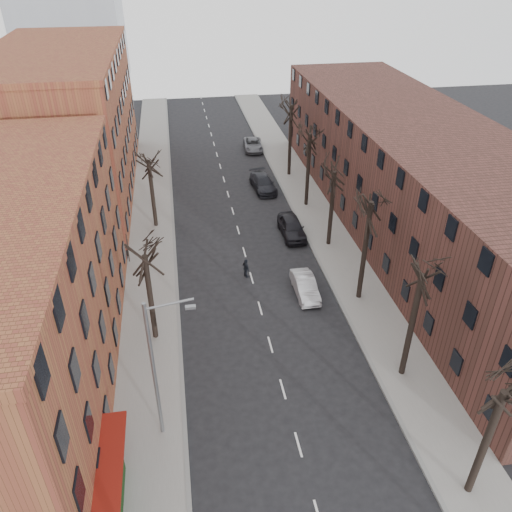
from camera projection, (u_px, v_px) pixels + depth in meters
name	position (u px, v px, depth m)	size (l,w,h in m)	color
sidewalk_left	(152.00, 221.00, 48.26)	(4.00, 90.00, 0.15)	gray
sidewalk_right	(312.00, 209.00, 50.50)	(4.00, 90.00, 0.15)	gray
building_left_far	(66.00, 126.00, 50.95)	(12.00, 28.00, 14.00)	brown
building_right	(416.00, 178.00, 44.82)	(12.00, 50.00, 10.00)	#4F2B25
awning_left	(118.00, 507.00, 23.91)	(1.20, 7.00, 0.15)	maroon
tree_right_a	(467.00, 491.00, 24.63)	(5.20, 5.20, 10.00)	black
tree_right_b	(401.00, 374.00, 31.30)	(5.20, 5.20, 10.80)	black
tree_right_c	(358.00, 298.00, 37.97)	(5.20, 5.20, 11.60)	black
tree_right_d	(328.00, 245.00, 44.65)	(5.20, 5.20, 10.00)	black
tree_right_e	(306.00, 205.00, 51.32)	(5.20, 5.20, 10.80)	black
tree_right_f	(289.00, 175.00, 57.99)	(5.20, 5.20, 11.60)	black
tree_left_a	(156.00, 338.00, 34.18)	(5.20, 5.20, 9.50)	black
tree_left_b	(156.00, 226.00, 47.52)	(5.20, 5.20, 9.50)	black
streetlight	(157.00, 366.00, 24.91)	(2.45, 0.22, 9.03)	slate
silver_sedan	(305.00, 286.00, 38.04)	(1.50, 4.29, 1.41)	silver
parked_car_near	(292.00, 227.00, 45.68)	(2.01, 4.99, 1.70)	black
parked_car_mid	(263.00, 183.00, 54.19)	(2.15, 5.28, 1.53)	black
parked_car_far	(253.00, 145.00, 64.65)	(2.31, 5.00, 1.39)	#5C5E64
pedestrian_crossing	(246.00, 268.00, 39.94)	(0.97, 0.40, 1.66)	black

